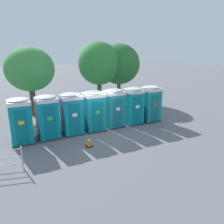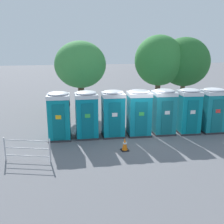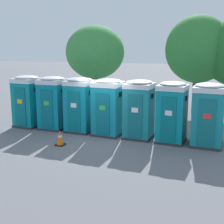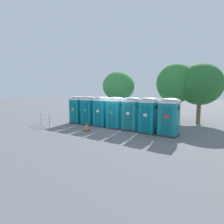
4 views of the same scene
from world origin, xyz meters
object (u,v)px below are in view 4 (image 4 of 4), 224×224
Objects in this scene: street_tree_0 at (119,86)px; event_barrier at (45,119)px; portapotty_0 at (78,109)px; portapotty_3 at (116,112)px; portapotty_2 at (102,111)px; portapotty_6 at (169,117)px; portapotty_1 at (89,110)px; portapotty_5 at (149,115)px; street_tree_2 at (176,84)px; traffic_cone at (87,127)px; street_tree_1 at (200,85)px; portapotty_4 at (132,114)px.

street_tree_0 is 8.78m from event_barrier.
portapotty_3 is at bearing -3.85° from portapotty_0.
portapotty_6 is (5.72, -0.48, -0.00)m from portapotty_2.
portapotty_3 is at bearing -4.58° from portapotty_1.
portapotty_2 and portapotty_5 have the same top height.
portapotty_2 is at bearing -77.27° from street_tree_0.
street_tree_0 is 2.66× the size of event_barrier.
event_barrier is at bearing -138.39° from portapotty_1.
street_tree_2 reaches higher than traffic_cone.
street_tree_1 is 11.11m from traffic_cone.
portapotty_4 is 0.49× the size of street_tree_0.
street_tree_1 is (8.24, 0.59, 0.06)m from street_tree_0.
portapotty_3 is at bearing 22.06° from event_barrier.
portapotty_0 and portapotty_6 have the same top height.
event_barrier is at bearing -157.94° from portapotty_3.
portapotty_3 and portapotty_4 have the same top height.
portapotty_2 is 7.95m from street_tree_2.
portapotty_6 reaches higher than event_barrier.
street_tree_2 is at bearing 5.37° from street_tree_0.
traffic_cone is at bearing -80.46° from street_tree_0.
portapotty_4 is 3.57m from traffic_cone.
portapotty_0 is at bearing -150.52° from street_tree_1.
traffic_cone is (2.94, -2.35, -0.97)m from portapotty_0.
portapotty_5 is 1.30× the size of event_barrier.
portapotty_2 is 9.41m from street_tree_1.
portapotty_0 and portapotty_1 have the same top height.
street_tree_0 is (-6.89, 5.65, 2.27)m from portapotty_6.
portapotty_3 is 4.30m from portapotty_6.
street_tree_0 is at bearing 71.34° from portapotty_0.
street_tree_1 is (4.21, 5.96, 2.33)m from portapotty_4.
portapotty_1 is 1.00× the size of portapotty_2.
portapotty_1 is 0.45× the size of street_tree_2.
portapotty_0 is 7.17m from portapotty_5.
street_tree_2 is at bearing -179.56° from street_tree_1.
street_tree_2 is at bearing 35.73° from portapotty_0.
portapotty_3 reaches higher than event_barrier.
portapotty_6 is 10.25m from event_barrier.
portapotty_5 is at bearing -45.47° from street_tree_0.
street_tree_1 is 8.63× the size of traffic_cone.
portapotty_3 is 0.49× the size of street_tree_0.
portapotty_3 is at bearing -5.87° from portapotty_2.
portapotty_0 is 3.88m from traffic_cone.
portapotty_0 is at bearing 175.87° from portapotty_5.
portapotty_4 is 6.75m from street_tree_2.
portapotty_4 reaches higher than event_barrier.
traffic_cone is at bearing -162.99° from portapotty_6.
portapotty_5 is at bearing 13.71° from event_barrier.
portapotty_0 is at bearing 177.16° from portapotty_2.
street_tree_0 is 6.12m from street_tree_2.
portapotty_6 is (7.15, -0.56, -0.00)m from portapotty_1.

